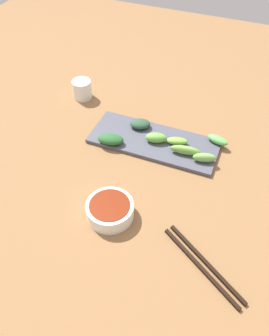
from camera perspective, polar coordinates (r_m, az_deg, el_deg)
tabletop at (r=0.97m, az=0.96°, el=-0.37°), size 2.10×2.10×0.02m
sauce_bowl at (r=0.85m, az=-4.02°, el=-6.75°), size 0.12×0.12×0.04m
serving_plate at (r=1.03m, az=3.27°, el=4.31°), size 0.15×0.38×0.01m
broccoli_stalk_0 at (r=1.02m, az=6.92°, el=4.38°), size 0.04×0.07×0.02m
broccoli_stalk_1 at (r=0.97m, az=11.31°, el=1.67°), size 0.04×0.07×0.03m
broccoli_stalk_2 at (r=0.99m, az=8.28°, el=2.88°), size 0.03×0.09×0.03m
broccoli_stalk_3 at (r=1.02m, az=3.53°, el=4.93°), size 0.05×0.07×0.03m
broccoli_leafy_4 at (r=1.07m, az=0.93°, el=7.19°), size 0.06×0.07×0.02m
broccoli_stalk_5 at (r=1.04m, az=13.39°, el=4.47°), size 0.04×0.07×0.02m
broccoli_leafy_6 at (r=1.01m, az=-3.90°, el=4.67°), size 0.06×0.08×0.03m
chopsticks at (r=0.80m, az=11.08°, el=-15.19°), size 0.14×0.21×0.01m
tea_cup at (r=1.22m, az=-8.52°, el=12.54°), size 0.06×0.06×0.06m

